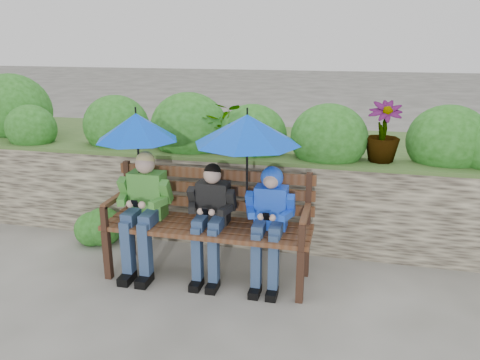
% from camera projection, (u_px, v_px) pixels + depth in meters
% --- Properties ---
extents(ground, '(60.00, 60.00, 0.00)m').
position_uv_depth(ground, '(238.00, 272.00, 4.75)').
color(ground, '#57564E').
rests_on(ground, ground).
extents(garden_backdrop, '(8.03, 2.85, 1.86)m').
position_uv_depth(garden_backdrop, '(256.00, 171.00, 6.09)').
color(garden_backdrop, '#332D26').
rests_on(garden_backdrop, ground).
extents(park_bench, '(2.01, 0.59, 1.06)m').
position_uv_depth(park_bench, '(209.00, 217.00, 4.57)').
color(park_bench, '#311D14').
rests_on(park_bench, ground).
extents(boy_left, '(0.52, 0.60, 1.23)m').
position_uv_depth(boy_left, '(144.00, 206.00, 4.59)').
color(boy_left, '#357823').
rests_on(boy_left, ground).
extents(boy_middle, '(0.46, 0.53, 1.15)m').
position_uv_depth(boy_middle, '(211.00, 215.00, 4.46)').
color(boy_middle, black).
rests_on(boy_middle, ground).
extents(boy_right, '(0.45, 0.55, 1.15)m').
position_uv_depth(boy_right, '(269.00, 215.00, 4.33)').
color(boy_right, blue).
rests_on(boy_right, ground).
extents(umbrella_left, '(0.80, 0.80, 0.89)m').
position_uv_depth(umbrella_left, '(137.00, 127.00, 4.45)').
color(umbrella_left, '#023FD0').
rests_on(umbrella_left, ground).
extents(umbrella_right, '(0.99, 0.99, 0.90)m').
position_uv_depth(umbrella_right, '(247.00, 129.00, 4.19)').
color(umbrella_right, '#023FD0').
rests_on(umbrella_right, ground).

